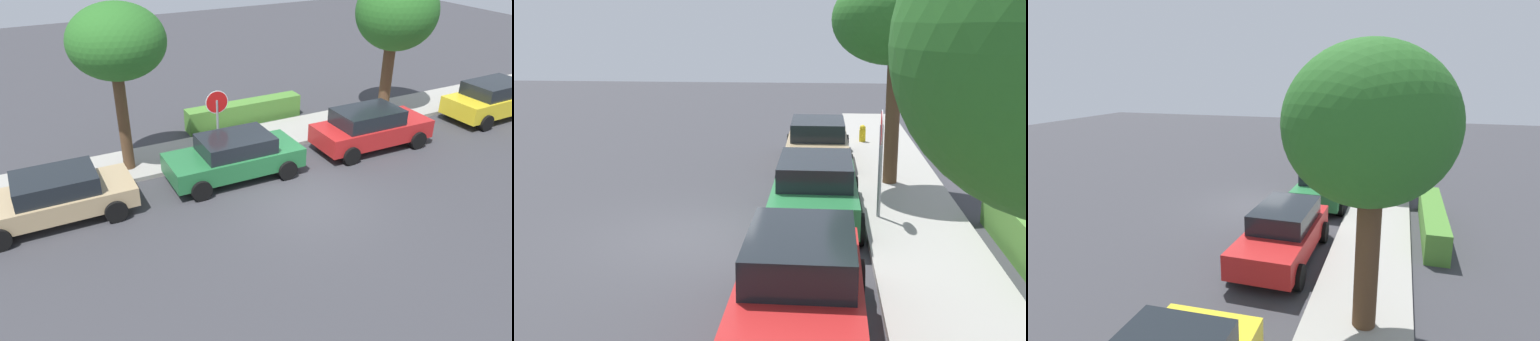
# 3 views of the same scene
# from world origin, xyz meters

# --- Properties ---
(ground_plane) EXTENTS (60.00, 60.00, 0.00)m
(ground_plane) POSITION_xyz_m (0.00, 0.00, 0.00)
(ground_plane) COLOR #38383D
(sidewalk_curb) EXTENTS (32.00, 2.22, 0.14)m
(sidewalk_curb) POSITION_xyz_m (0.00, 4.52, 0.07)
(sidewalk_curb) COLOR #9E9B93
(sidewalk_curb) RESTS_ON ground_plane
(stop_sign) EXTENTS (0.77, 0.08, 2.48)m
(stop_sign) POSITION_xyz_m (-1.17, 3.72, 1.70)
(stop_sign) COLOR gray
(stop_sign) RESTS_ON ground_plane
(parked_car_green) EXTENTS (4.31, 2.02, 1.42)m
(parked_car_green) POSITION_xyz_m (-1.21, 2.34, 0.74)
(parked_car_green) COLOR #236B38
(parked_car_green) RESTS_ON ground_plane
(parked_car_red) EXTENTS (4.28, 1.98, 1.48)m
(parked_car_red) POSITION_xyz_m (4.05, 2.18, 0.77)
(parked_car_red) COLOR red
(parked_car_red) RESTS_ON ground_plane
(parked_car_tan) EXTENTS (4.36, 1.98, 1.37)m
(parked_car_tan) POSITION_xyz_m (-6.64, 2.36, 0.71)
(parked_car_tan) COLOR tan
(parked_car_tan) RESTS_ON ground_plane
(parked_car_yellow) EXTENTS (4.50, 2.09, 1.52)m
(parked_car_yellow) POSITION_xyz_m (10.48, 2.26, 0.78)
(parked_car_yellow) COLOR yellow
(parked_car_yellow) RESTS_ON ground_plane
(street_tree_near_corner) EXTENTS (3.15, 3.15, 5.66)m
(street_tree_near_corner) POSITION_xyz_m (6.75, 4.56, 4.11)
(street_tree_near_corner) COLOR #513823
(street_tree_near_corner) RESTS_ON ground_plane
(street_tree_mid_block) EXTENTS (2.88, 2.88, 5.41)m
(street_tree_mid_block) POSITION_xyz_m (-4.06, 4.10, 4.23)
(street_tree_mid_block) COLOR #513823
(street_tree_mid_block) RESTS_ON ground_plane
(front_yard_hedge) EXTENTS (4.81, 0.68, 0.89)m
(front_yard_hedge) POSITION_xyz_m (1.04, 6.29, 0.44)
(front_yard_hedge) COLOR #4C8433
(front_yard_hedge) RESTS_ON ground_plane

